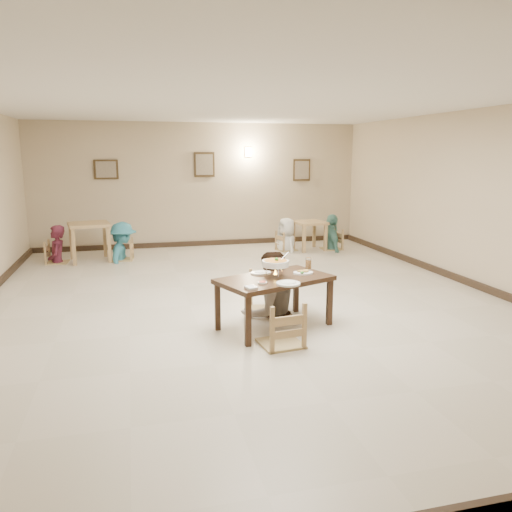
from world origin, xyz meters
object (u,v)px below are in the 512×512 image
object	(u,v)px
chair_near	(281,303)
drink_glass	(308,264)
bg_chair_rl	(287,232)
bg_diner_b	(121,222)
bg_diner_c	(287,218)
curry_warmer	(275,264)
chair_far	(266,275)
bg_chair_ll	(56,242)
main_table	(275,283)
bg_diner_a	(55,225)
bg_table_right	(309,227)
main_diner	(270,252)
bg_chair_lr	(122,240)
bg_diner_d	(332,214)
bg_table_left	(89,230)
bg_chair_rr	(332,230)

from	to	relation	value
chair_near	drink_glass	bearing A→B (deg)	-131.39
bg_chair_rl	bg_diner_b	xyz separation A→B (m)	(-3.77, -0.20, 0.39)
bg_diner_c	curry_warmer	bearing A→B (deg)	-27.97
chair_far	bg_chair_ll	world-z (taller)	chair_far
drink_glass	bg_diner_c	world-z (taller)	bg_diner_c
main_table	bg_diner_a	world-z (taller)	bg_diner_a
bg_table_right	bg_diner_a	bearing A→B (deg)	-178.90
main_diner	bg_diner_c	bearing A→B (deg)	-125.35
main_diner	bg_chair_lr	size ratio (longest dim) A/B	2.06
drink_glass	bg_diner_d	world-z (taller)	bg_diner_d
bg_table_right	main_table	bearing A→B (deg)	-114.82
main_diner	bg_chair_rl	bearing A→B (deg)	-125.35
bg_chair_rl	bg_diner_d	xyz separation A→B (m)	(1.09, -0.14, 0.41)
bg_chair_rl	main_diner	bearing A→B (deg)	144.22
bg_table_left	bg_chair_ll	distance (m)	0.71
drink_glass	bg_chair_ll	xyz separation A→B (m)	(-3.92, 4.57, -0.30)
bg_chair_ll	bg_chair_rl	distance (m)	5.11
main_diner	bg_table_right	size ratio (longest dim) A/B	2.36
bg_chair_lr	bg_chair_rr	xyz separation A→B (m)	(4.86, 0.06, 0.03)
drink_glass	bg_diner_d	size ratio (longest dim) A/B	0.09
bg_chair_lr	curry_warmer	bearing A→B (deg)	29.03
chair_far	bg_table_right	world-z (taller)	chair_far
bg_chair_rr	main_table	bearing A→B (deg)	-33.99
bg_chair_rl	bg_chair_rr	world-z (taller)	bg_chair_rr
bg_chair_ll	bg_diner_c	xyz separation A→B (m)	(5.11, 0.18, 0.33)
bg_chair_ll	bg_chair_rl	world-z (taller)	bg_chair_ll
bg_chair_ll	bg_diner_a	bearing A→B (deg)	94.53
curry_warmer	bg_chair_rr	distance (m)	5.74
bg_chair_ll	curry_warmer	bearing A→B (deg)	-141.39
curry_warmer	bg_chair_lr	world-z (taller)	curry_warmer
chair_near	curry_warmer	world-z (taller)	chair_near
bg_diner_b	bg_chair_ll	bearing A→B (deg)	100.97
main_table	bg_diner_c	xyz separation A→B (m)	(1.78, 5.11, 0.18)
main_diner	bg_diner_b	bearing A→B (deg)	-79.31
bg_chair_ll	bg_diner_d	distance (m)	6.21
bg_diner_b	bg_chair_lr	bearing A→B (deg)	0.00
main_table	bg_diner_d	world-z (taller)	bg_diner_d
main_diner	bg_chair_lr	distance (m)	4.83
curry_warmer	bg_chair_rl	world-z (taller)	curry_warmer
bg_chair_rr	bg_diner_a	size ratio (longest dim) A/B	0.58
curry_warmer	bg_diner_d	distance (m)	5.73
chair_far	bg_diner_d	size ratio (longest dim) A/B	0.65
chair_far	bg_table_left	world-z (taller)	chair_far
bg_diner_d	drink_glass	bearing A→B (deg)	159.21
main_table	bg_chair_rl	distance (m)	5.41
bg_chair_lr	bg_chair_rr	bearing A→B (deg)	97.59
bg_chair_rr	bg_diner_b	bearing A→B (deg)	-93.21
main_table	bg_diner_b	distance (m)	5.30
curry_warmer	bg_chair_lr	distance (m)	5.31
bg_chair_rl	main_table	bearing A→B (deg)	145.37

